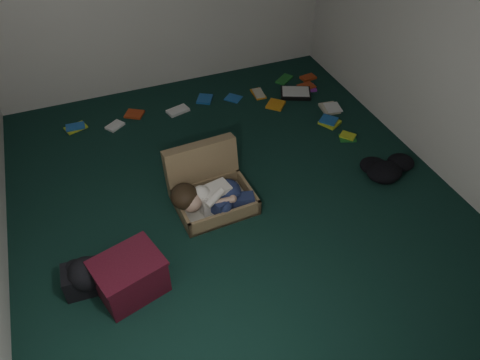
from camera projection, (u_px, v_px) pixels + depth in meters
floor at (234, 198)px, 4.40m from camera, size 4.50×4.50×0.00m
wall_front at (423, 323)px, 1.98m from camera, size 4.50×0.00×4.50m
wall_right at (447, 32)px, 4.07m from camera, size 0.00×4.50×4.50m
suitcase at (209, 187)px, 4.29m from camera, size 0.72×0.71×0.51m
person at (212, 197)px, 4.13m from camera, size 0.75×0.35×0.31m
maroon_bin at (130, 276)px, 3.52m from camera, size 0.59×0.51×0.34m
backpack at (85, 278)px, 3.58m from camera, size 0.42×0.35×0.24m
clothing_pile at (391, 166)px, 4.64m from camera, size 0.47×0.41×0.13m
paper_tray at (296, 93)px, 5.72m from camera, size 0.44×0.39×0.05m
book_scatter at (243, 106)px, 5.54m from camera, size 3.15×1.58×0.02m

